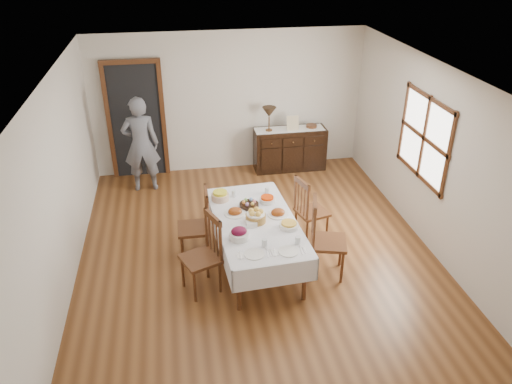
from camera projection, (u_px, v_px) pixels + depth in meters
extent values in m
plane|color=brown|center=(257.00, 253.00, 7.20)|extent=(6.00, 6.00, 0.00)
cube|color=white|center=(257.00, 75.00, 5.97)|extent=(5.00, 6.00, 0.02)
cube|color=silver|center=(229.00, 102.00, 9.19)|extent=(5.00, 0.02, 2.60)
cube|color=silver|center=(322.00, 333.00, 3.98)|extent=(5.00, 0.02, 2.60)
cube|color=silver|center=(60.00, 187.00, 6.21)|extent=(0.02, 6.00, 2.60)
cube|color=silver|center=(433.00, 159.00, 6.96)|extent=(0.02, 6.00, 2.60)
cube|color=white|center=(425.00, 138.00, 7.13)|extent=(0.02, 1.30, 1.10)
cube|color=#4E2A16|center=(424.00, 138.00, 7.12)|extent=(0.03, 1.46, 1.26)
cube|color=black|center=(137.00, 122.00, 9.02)|extent=(0.90, 0.06, 2.10)
cube|color=#4E2A16|center=(137.00, 122.00, 9.00)|extent=(1.04, 0.08, 2.18)
cube|color=silver|center=(256.00, 221.00, 6.65)|extent=(1.14, 2.09, 0.04)
cylinder|color=#4E2A16|center=(239.00, 288.00, 5.99)|extent=(0.06, 0.06, 0.65)
cylinder|color=#4E2A16|center=(305.00, 278.00, 6.16)|extent=(0.06, 0.06, 0.65)
cylinder|color=#4E2A16|center=(215.00, 216.00, 7.49)|extent=(0.06, 0.06, 0.65)
cylinder|color=#4E2A16|center=(269.00, 209.00, 7.66)|extent=(0.06, 0.06, 0.65)
cube|color=silver|center=(218.00, 235.00, 6.61)|extent=(0.15, 2.06, 0.31)
cube|color=silver|center=(292.00, 225.00, 6.82)|extent=(0.15, 2.06, 0.31)
cube|color=silver|center=(276.00, 276.00, 5.84)|extent=(1.05, 0.09, 0.31)
cube|color=silver|center=(240.00, 195.00, 7.60)|extent=(1.05, 0.09, 0.31)
cube|color=#4E2A16|center=(200.00, 259.00, 6.27)|extent=(0.57, 0.57, 0.04)
cylinder|color=#4E2A16|center=(183.00, 272.00, 6.44)|extent=(0.04, 0.04, 0.45)
cylinder|color=#4E2A16|center=(195.00, 287.00, 6.17)|extent=(0.04, 0.04, 0.45)
cylinder|color=#4E2A16|center=(207.00, 263.00, 6.60)|extent=(0.04, 0.04, 0.45)
cylinder|color=#4E2A16|center=(220.00, 278.00, 6.33)|extent=(0.04, 0.04, 0.45)
cylinder|color=#4E2A16|center=(207.00, 228.00, 6.37)|extent=(0.04, 0.04, 0.59)
cylinder|color=#4E2A16|center=(221.00, 242.00, 6.08)|extent=(0.04, 0.04, 0.59)
cube|color=#4E2A16|center=(213.00, 218.00, 6.11)|extent=(0.20, 0.40, 0.08)
cylinder|color=#4E2A16|center=(210.00, 233.00, 6.30)|extent=(0.02, 0.02, 0.48)
cylinder|color=#4E2A16|center=(214.00, 236.00, 6.23)|extent=(0.02, 0.02, 0.48)
cylinder|color=#4E2A16|center=(217.00, 240.00, 6.16)|extent=(0.02, 0.02, 0.48)
cube|color=#4E2A16|center=(194.00, 228.00, 6.91)|extent=(0.44, 0.44, 0.04)
cylinder|color=#4E2A16|center=(182.00, 237.00, 7.16)|extent=(0.04, 0.04, 0.45)
cylinder|color=#4E2A16|center=(182.00, 251.00, 6.85)|extent=(0.04, 0.04, 0.45)
cylinder|color=#4E2A16|center=(206.00, 235.00, 7.21)|extent=(0.04, 0.04, 0.45)
cylinder|color=#4E2A16|center=(208.00, 249.00, 6.90)|extent=(0.04, 0.04, 0.45)
cylinder|color=#4E2A16|center=(206.00, 202.00, 6.97)|extent=(0.04, 0.04, 0.58)
cylinder|color=#4E2A16|center=(208.00, 216.00, 6.64)|extent=(0.04, 0.04, 0.58)
cube|color=#4E2A16|center=(206.00, 193.00, 6.68)|extent=(0.05, 0.42, 0.08)
cylinder|color=#4E2A16|center=(207.00, 207.00, 6.89)|extent=(0.02, 0.02, 0.48)
cylinder|color=#4E2A16|center=(207.00, 210.00, 6.81)|extent=(0.02, 0.02, 0.48)
cylinder|color=#4E2A16|center=(207.00, 214.00, 6.73)|extent=(0.02, 0.02, 0.48)
cube|color=#4E2A16|center=(329.00, 242.00, 6.56)|extent=(0.57, 0.57, 0.04)
cylinder|color=#4E2A16|center=(342.00, 267.00, 6.50)|extent=(0.04, 0.04, 0.47)
cylinder|color=#4E2A16|center=(341.00, 251.00, 6.83)|extent=(0.04, 0.04, 0.47)
cylinder|color=#4E2A16|center=(313.00, 266.00, 6.53)|extent=(0.04, 0.04, 0.47)
cylinder|color=#4E2A16|center=(313.00, 250.00, 6.86)|extent=(0.04, 0.04, 0.47)
cylinder|color=#4E2A16|center=(314.00, 230.00, 6.26)|extent=(0.04, 0.04, 0.62)
cylinder|color=#4E2A16|center=(314.00, 214.00, 6.61)|extent=(0.04, 0.04, 0.62)
cube|color=#4E2A16|center=(315.00, 204.00, 6.31)|extent=(0.16, 0.44, 0.09)
cylinder|color=#4E2A16|center=(314.00, 227.00, 6.36)|extent=(0.02, 0.02, 0.51)
cylinder|color=#4E2A16|center=(314.00, 223.00, 6.44)|extent=(0.02, 0.02, 0.51)
cylinder|color=#4E2A16|center=(314.00, 219.00, 6.53)|extent=(0.02, 0.02, 0.51)
cube|color=#4E2A16|center=(312.00, 212.00, 7.34)|extent=(0.51, 0.51, 0.04)
cylinder|color=#4E2A16|center=(327.00, 229.00, 7.38)|extent=(0.04, 0.04, 0.43)
cylinder|color=#4E2A16|center=(315.00, 218.00, 7.65)|extent=(0.04, 0.04, 0.43)
cylinder|color=#4E2A16|center=(307.00, 234.00, 7.25)|extent=(0.04, 0.04, 0.43)
cylinder|color=#4E2A16|center=(296.00, 223.00, 7.53)|extent=(0.04, 0.04, 0.43)
cylinder|color=#4E2A16|center=(308.00, 204.00, 7.00)|extent=(0.04, 0.04, 0.56)
cylinder|color=#4E2A16|center=(295.00, 193.00, 7.29)|extent=(0.04, 0.04, 0.56)
cube|color=#4E2A16|center=(302.00, 183.00, 7.03)|extent=(0.14, 0.40, 0.08)
cylinder|color=#4E2A16|center=(305.00, 202.00, 7.08)|extent=(0.02, 0.02, 0.46)
cylinder|color=#4E2A16|center=(301.00, 199.00, 7.15)|extent=(0.02, 0.02, 0.46)
cylinder|color=#4E2A16|center=(298.00, 196.00, 7.22)|extent=(0.02, 0.02, 0.46)
cube|color=black|center=(290.00, 149.00, 9.54)|extent=(1.35, 0.45, 0.81)
cube|color=black|center=(271.00, 143.00, 9.16)|extent=(0.38, 0.02, 0.16)
sphere|color=brown|center=(272.00, 144.00, 9.14)|extent=(0.03, 0.03, 0.03)
cube|color=black|center=(293.00, 142.00, 9.22)|extent=(0.38, 0.02, 0.16)
sphere|color=brown|center=(293.00, 142.00, 9.20)|extent=(0.03, 0.03, 0.03)
cube|color=black|center=(314.00, 140.00, 9.28)|extent=(0.38, 0.02, 0.16)
sphere|color=brown|center=(314.00, 141.00, 9.26)|extent=(0.03, 0.03, 0.03)
imported|color=slate|center=(141.00, 141.00, 8.56)|extent=(0.57, 0.37, 1.82)
cylinder|color=olive|center=(256.00, 218.00, 6.58)|extent=(0.27, 0.27, 0.11)
cylinder|color=white|center=(256.00, 214.00, 6.55)|extent=(0.24, 0.24, 0.02)
sphere|color=gold|center=(261.00, 211.00, 6.55)|extent=(0.08, 0.08, 0.08)
sphere|color=gold|center=(256.00, 209.00, 6.60)|extent=(0.08, 0.08, 0.08)
sphere|color=gold|center=(251.00, 211.00, 6.56)|extent=(0.08, 0.08, 0.08)
sphere|color=gold|center=(252.00, 214.00, 6.49)|extent=(0.08, 0.08, 0.08)
sphere|color=gold|center=(258.00, 214.00, 6.48)|extent=(0.08, 0.08, 0.08)
cylinder|color=black|center=(249.00, 205.00, 6.94)|extent=(0.27, 0.27, 0.05)
ellipsoid|color=pink|center=(254.00, 201.00, 6.93)|extent=(0.05, 0.05, 0.06)
ellipsoid|color=#7FAFFF|center=(251.00, 199.00, 6.98)|extent=(0.05, 0.05, 0.06)
ellipsoid|color=#7CBF5D|center=(246.00, 200.00, 6.97)|extent=(0.05, 0.05, 0.06)
ellipsoid|color=#F7A046|center=(244.00, 202.00, 6.91)|extent=(0.05, 0.05, 0.06)
ellipsoid|color=#C191E3|center=(247.00, 204.00, 6.86)|extent=(0.05, 0.05, 0.06)
ellipsoid|color=#EBC656|center=(252.00, 204.00, 6.87)|extent=(0.05, 0.05, 0.06)
cylinder|color=white|center=(235.00, 213.00, 6.78)|extent=(0.30, 0.30, 0.02)
ellipsoid|color=#7A330D|center=(235.00, 211.00, 6.77)|extent=(0.19, 0.16, 0.11)
cylinder|color=white|center=(278.00, 214.00, 6.76)|extent=(0.29, 0.29, 0.02)
ellipsoid|color=#7A330D|center=(278.00, 212.00, 6.74)|extent=(0.19, 0.16, 0.11)
cylinder|color=white|center=(239.00, 236.00, 6.23)|extent=(0.25, 0.25, 0.09)
ellipsoid|color=#5A0C29|center=(239.00, 231.00, 6.19)|extent=(0.20, 0.17, 0.11)
cylinder|color=white|center=(267.00, 200.00, 7.06)|extent=(0.22, 0.22, 0.06)
cylinder|color=#E73903|center=(267.00, 197.00, 7.03)|extent=(0.18, 0.18, 0.03)
cylinder|color=#CCA88A|center=(220.00, 197.00, 7.11)|extent=(0.25, 0.25, 0.09)
cylinder|color=yellow|center=(220.00, 193.00, 7.08)|extent=(0.20, 0.20, 0.04)
cylinder|color=white|center=(289.00, 226.00, 6.47)|extent=(0.26, 0.26, 0.05)
cylinder|color=gold|center=(289.00, 223.00, 6.45)|extent=(0.20, 0.20, 0.02)
cube|color=white|center=(252.00, 224.00, 6.49)|extent=(0.15, 0.10, 0.07)
cylinder|color=white|center=(254.00, 254.00, 5.94)|extent=(0.25, 0.25, 0.01)
cube|color=white|center=(240.00, 256.00, 5.92)|extent=(0.09, 0.12, 0.01)
cube|color=silver|center=(240.00, 255.00, 5.91)|extent=(0.02, 0.16, 0.01)
cube|color=silver|center=(268.00, 253.00, 5.97)|extent=(0.02, 0.18, 0.01)
cube|color=silver|center=(271.00, 253.00, 5.97)|extent=(0.03, 0.14, 0.01)
cylinder|color=silver|center=(264.00, 243.00, 6.07)|extent=(0.07, 0.07, 0.10)
cylinder|color=white|center=(288.00, 251.00, 5.99)|extent=(0.25, 0.25, 0.01)
cube|color=white|center=(275.00, 253.00, 5.97)|extent=(0.09, 0.12, 0.01)
cube|color=silver|center=(275.00, 252.00, 5.97)|extent=(0.02, 0.16, 0.01)
cube|color=silver|center=(301.00, 250.00, 6.02)|extent=(0.02, 0.18, 0.01)
cube|color=silver|center=(305.00, 250.00, 6.02)|extent=(0.03, 0.14, 0.01)
cylinder|color=silver|center=(298.00, 240.00, 6.12)|extent=(0.07, 0.07, 0.10)
cylinder|color=silver|center=(234.00, 194.00, 7.19)|extent=(0.06, 0.06, 0.10)
cylinder|color=silver|center=(267.00, 190.00, 7.29)|extent=(0.07, 0.07, 0.09)
cube|color=white|center=(289.00, 129.00, 9.33)|extent=(1.30, 0.35, 0.01)
cylinder|color=brown|center=(269.00, 130.00, 9.25)|extent=(0.12, 0.12, 0.03)
cylinder|color=brown|center=(269.00, 123.00, 9.18)|extent=(0.02, 0.02, 0.25)
cone|color=#39291A|center=(269.00, 112.00, 9.08)|extent=(0.26, 0.26, 0.18)
cube|color=#C0B18A|center=(293.00, 123.00, 9.22)|extent=(0.22, 0.08, 0.28)
cylinder|color=#4E2A16|center=(312.00, 126.00, 9.40)|extent=(0.20, 0.20, 0.06)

